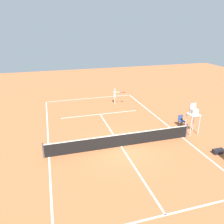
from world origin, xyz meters
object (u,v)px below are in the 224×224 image
(player_serving, at_px, (115,95))
(umpire_chair, at_px, (194,114))
(courtside_chair_mid, at_px, (181,120))
(equipment_bag, at_px, (218,151))
(tennis_ball, at_px, (121,110))

(player_serving, height_order, umpire_chair, umpire_chair)
(courtside_chair_mid, distance_m, equipment_bag, 4.49)
(player_serving, distance_m, equipment_bag, 12.13)
(umpire_chair, xyz_separation_m, courtside_chair_mid, (0.07, -1.37, -1.07))
(tennis_ball, bearing_deg, courtside_chair_mid, 125.16)
(player_serving, relative_size, equipment_bag, 2.18)
(umpire_chair, relative_size, courtside_chair_mid, 2.54)
(player_serving, xyz_separation_m, umpire_chair, (-3.64, 8.46, 0.62))
(player_serving, relative_size, courtside_chair_mid, 1.75)
(player_serving, height_order, courtside_chair_mid, player_serving)
(tennis_ball, height_order, courtside_chair_mid, courtside_chair_mid)
(umpire_chair, bearing_deg, equipment_bag, 88.65)
(tennis_ball, xyz_separation_m, equipment_bag, (-3.54, 9.51, 0.12))
(tennis_ball, distance_m, equipment_bag, 10.14)
(player_serving, relative_size, umpire_chair, 0.69)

